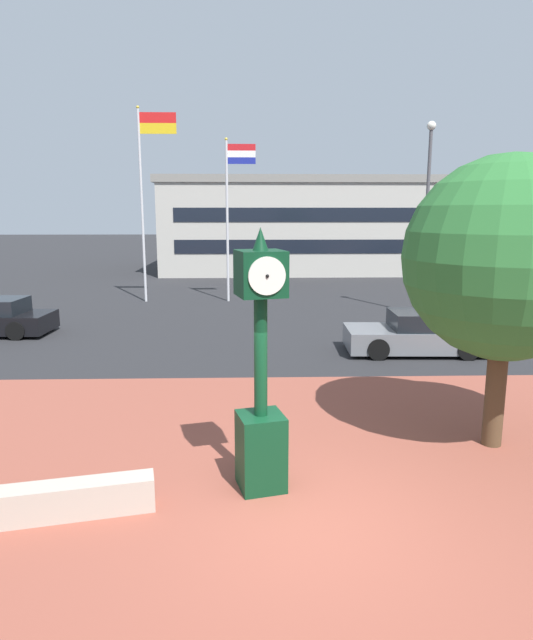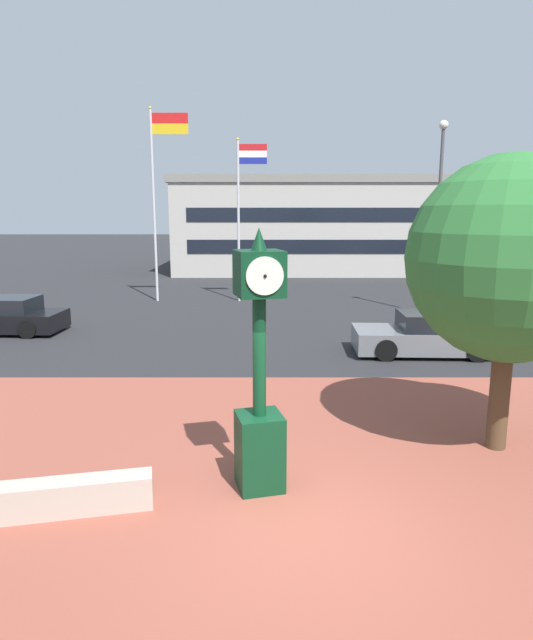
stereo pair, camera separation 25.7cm
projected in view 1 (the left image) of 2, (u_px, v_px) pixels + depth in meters
ground_plane at (307, 522)px, 7.61m from camera, size 200.00×200.00×0.00m
plaza_brick_paving at (298, 475)px, 8.97m from camera, size 44.00×10.76×0.01m
planter_wall at (37, 504)px, 7.60m from camera, size 3.21×1.06×0.50m
street_clock at (261, 384)px, 8.25m from camera, size 0.82×0.83×4.03m
plaza_tree at (514, 263)px, 9.61m from camera, size 3.84×3.57×5.24m
car_street_near at (417, 334)px, 16.67m from camera, size 4.28×2.07×1.28m
flagpole_primary at (145, 188)px, 25.34m from camera, size 1.78×0.14×8.96m
flagpole_secondary at (230, 208)px, 25.63m from camera, size 1.42×0.14×7.60m
civic_building at (319, 225)px, 41.18m from camera, size 22.93×12.28×6.60m
street_lamp_post at (427, 201)px, 22.17m from camera, size 0.36×0.36×7.78m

